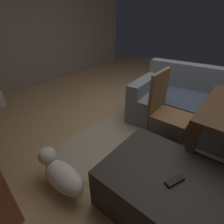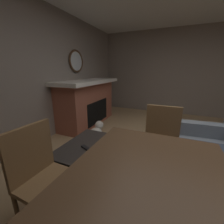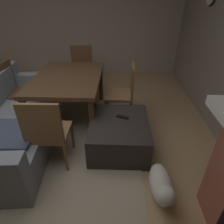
% 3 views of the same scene
% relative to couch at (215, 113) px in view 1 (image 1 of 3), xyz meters
% --- Properties ---
extents(floor, '(8.02, 8.02, 0.00)m').
position_rel_couch_xyz_m(floor, '(-0.41, -0.38, -0.29)').
color(floor, tan).
extents(wall_left, '(0.12, 5.62, 2.59)m').
position_rel_couch_xyz_m(wall_left, '(-3.75, -0.38, 1.00)').
color(wall_left, gray).
rests_on(wall_left, ground).
extents(area_rug, '(2.60, 2.00, 0.01)m').
position_rel_couch_xyz_m(area_rug, '(-0.10, -0.78, -0.29)').
color(area_rug, tan).
rests_on(area_rug, ground).
extents(couch, '(2.34, 1.17, 0.82)m').
position_rel_couch_xyz_m(couch, '(0.00, 0.00, 0.00)').
color(couch, slate).
rests_on(couch, ground).
extents(ottoman_coffee_table, '(0.91, 0.77, 0.41)m').
position_rel_couch_xyz_m(ottoman_coffee_table, '(-0.10, -1.49, -0.09)').
color(ottoman_coffee_table, '#2D2826').
rests_on(ottoman_coffee_table, ground).
extents(tv_remote, '(0.11, 0.17, 0.02)m').
position_rel_couch_xyz_m(tv_remote, '(-0.00, -1.53, 0.13)').
color(tv_remote, black).
rests_on(tv_remote, ottoman_coffee_table).
extents(dining_chair_west, '(0.45, 0.45, 0.93)m').
position_rel_couch_xyz_m(dining_chair_west, '(-0.47, -0.67, 0.23)').
color(dining_chair_west, brown).
rests_on(dining_chair_west, ground).
extents(small_dog, '(0.57, 0.23, 0.33)m').
position_rel_couch_xyz_m(small_dog, '(-0.89, -1.93, -0.11)').
color(small_dog, silver).
rests_on(small_dog, ground).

